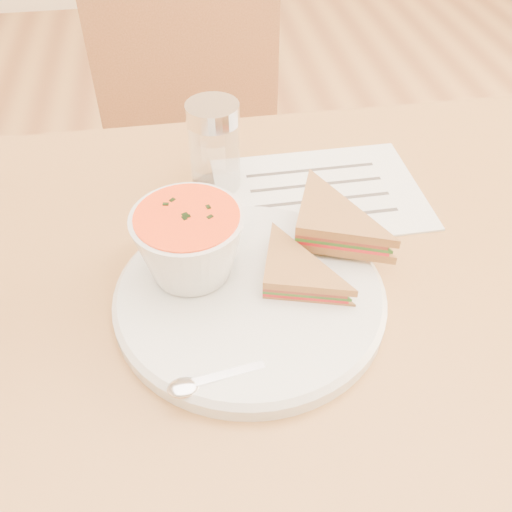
{
  "coord_description": "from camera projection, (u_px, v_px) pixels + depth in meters",
  "views": [
    {
      "loc": [
        -0.13,
        -0.46,
        1.22
      ],
      "look_at": [
        -0.06,
        -0.03,
        0.8
      ],
      "focal_mm": 40.0,
      "sensor_mm": 36.0,
      "label": 1
    }
  ],
  "objects": [
    {
      "name": "dining_table",
      "position": [
        292.0,
        429.0,
        0.93
      ],
      "size": [
        1.0,
        0.7,
        0.75
      ],
      "primitive_type": null,
      "color": "brown",
      "rests_on": "floor"
    },
    {
      "name": "condiment_shaker",
      "position": [
        214.0,
        147.0,
        0.75
      ],
      "size": [
        0.09,
        0.09,
        0.12
      ],
      "primitive_type": null,
      "rotation": [
        0.0,
        0.0,
        -0.29
      ],
      "color": "silver",
      "rests_on": "dining_table"
    },
    {
      "name": "sandwich_half_b",
      "position": [
        295.0,
        239.0,
        0.64
      ],
      "size": [
        0.15,
        0.15,
        0.04
      ],
      "primitive_type": null,
      "rotation": [
        0.0,
        0.0,
        -0.36
      ],
      "color": "#A5753A",
      "rests_on": "plate"
    },
    {
      "name": "plate",
      "position": [
        250.0,
        297.0,
        0.63
      ],
      "size": [
        0.35,
        0.35,
        0.02
      ],
      "primitive_type": null,
      "rotation": [
        0.0,
        0.0,
        0.22
      ],
      "color": "silver",
      "rests_on": "dining_table"
    },
    {
      "name": "sandwich_half_a",
      "position": [
        263.0,
        293.0,
        0.6
      ],
      "size": [
        0.12,
        0.12,
        0.03
      ],
      "primitive_type": null,
      "rotation": [
        0.0,
        0.0,
        -0.28
      ],
      "color": "#A5753A",
      "rests_on": "plate"
    },
    {
      "name": "chair_far",
      "position": [
        214.0,
        205.0,
        1.24
      ],
      "size": [
        0.45,
        0.45,
        0.89
      ],
      "primitive_type": null,
      "rotation": [
        0.0,
        0.0,
        3.28
      ],
      "color": "brown",
      "rests_on": "floor"
    },
    {
      "name": "paper_menu",
      "position": [
        319.0,
        193.0,
        0.77
      ],
      "size": [
        0.28,
        0.2,
        0.0
      ],
      "primitive_type": null,
      "rotation": [
        0.0,
        0.0,
        0.01
      ],
      "color": "white",
      "rests_on": "dining_table"
    },
    {
      "name": "soup_bowl",
      "position": [
        190.0,
        247.0,
        0.61
      ],
      "size": [
        0.13,
        0.13,
        0.08
      ],
      "primitive_type": null,
      "rotation": [
        0.0,
        0.0,
        -0.12
      ],
      "color": "silver",
      "rests_on": "plate"
    },
    {
      "name": "spoon",
      "position": [
        230.0,
        374.0,
        0.54
      ],
      "size": [
        0.16,
        0.06,
        0.01
      ],
      "primitive_type": null,
      "rotation": [
        0.0,
        0.0,
        0.17
      ],
      "color": "silver",
      "rests_on": "plate"
    }
  ]
}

